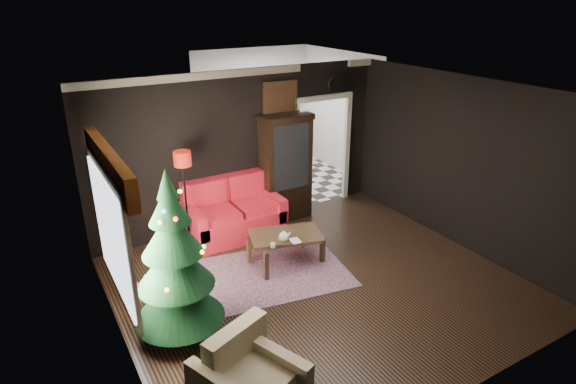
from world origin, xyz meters
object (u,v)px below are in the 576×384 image
coffee_table (286,248)px  kitchen_table (278,170)px  teapot (284,236)px  wall_clock (336,84)px  christmas_tree (174,259)px  floor_lamp (186,204)px  loveseat (234,209)px  curio_cabinet (285,170)px  armchair (249,379)px

coffee_table → kitchen_table: 3.28m
teapot → wall_clock: 3.37m
christmas_tree → coffee_table: christmas_tree is taller
kitchen_table → wall_clock: bearing=-66.3°
coffee_table → teapot: bearing=-128.7°
kitchen_table → teapot: bearing=-118.0°
floor_lamp → loveseat: bearing=5.0°
loveseat → wall_clock: (2.35, 0.40, 1.88)m
floor_lamp → christmas_tree: (-0.82, -1.97, 0.22)m
christmas_tree → teapot: christmas_tree is taller
loveseat → curio_cabinet: size_ratio=0.89×
curio_cabinet → coffee_table: curio_cabinet is taller
christmas_tree → kitchen_table: bearing=46.7°
floor_lamp → teapot: bearing=-52.9°
floor_lamp → wall_clock: wall_clock is taller
kitchen_table → christmas_tree: bearing=-133.3°
armchair → coffee_table: armchair is taller
armchair → curio_cabinet: bearing=34.5°
teapot → kitchen_table: (1.64, 3.08, -0.21)m
loveseat → christmas_tree: size_ratio=0.80×
coffee_table → kitchen_table: bearing=62.7°
loveseat → kitchen_table: bearing=42.5°
floor_lamp → wall_clock: (3.22, 0.48, 1.55)m
curio_cabinet → kitchen_table: 1.67m
armchair → teapot: 2.78m
curio_cabinet → teapot: size_ratio=11.46×
floor_lamp → teapot: 1.72m
loveseat → armchair: loveseat is taller
armchair → teapot: bearing=32.1°
curio_cabinet → floor_lamp: bearing=-171.6°
floor_lamp → christmas_tree: size_ratio=0.83×
floor_lamp → armchair: (-0.65, -3.57, -0.37)m
curio_cabinet → floor_lamp: (-2.02, -0.30, -0.12)m
armchair → coffee_table: (1.81, 2.39, -0.20)m
loveseat → christmas_tree: bearing=-129.5°
curio_cabinet → coffee_table: 1.84m
coffee_table → teapot: size_ratio=6.58×
coffee_table → wall_clock: wall_clock is taller
teapot → kitchen_table: bearing=62.0°
coffee_table → wall_clock: 3.39m
christmas_tree → teapot: (1.85, 0.62, -0.47)m
armchair → teapot: armchair is taller
floor_lamp → christmas_tree: bearing=-112.6°
christmas_tree → armchair: (0.18, -1.60, -0.59)m
loveseat → wall_clock: bearing=9.7°
kitchen_table → curio_cabinet: bearing=-114.4°
loveseat → teapot: loveseat is taller
coffee_table → teapot: 0.39m
floor_lamp → armchair: bearing=-100.2°
curio_cabinet → armchair: size_ratio=2.28×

